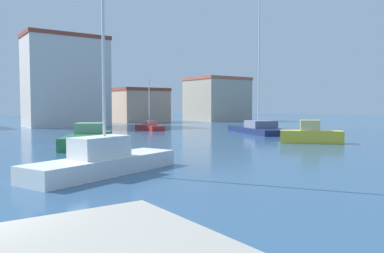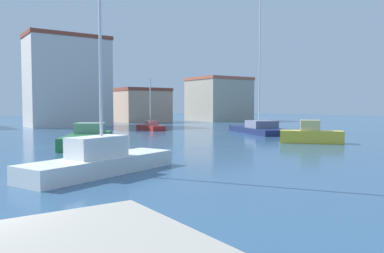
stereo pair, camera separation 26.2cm
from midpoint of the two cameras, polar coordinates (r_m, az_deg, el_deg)
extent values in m
plane|color=#2D5175|center=(31.48, -6.53, -1.84)|extent=(160.00, 160.00, 0.00)
cube|color=#B22823|center=(42.81, -6.48, -0.17)|extent=(1.75, 4.59, 0.52)
cube|color=#C4716E|center=(42.62, -6.38, 0.52)|extent=(1.11, 1.49, 0.52)
cylinder|color=silver|center=(42.74, -6.50, 3.63)|extent=(0.12, 0.12, 5.16)
cube|color=#28703D|center=(26.82, -15.34, -1.95)|extent=(5.67, 7.56, 0.80)
cube|color=gray|center=(27.79, -14.99, -0.21)|extent=(2.59, 2.57, 0.71)
cube|color=gold|center=(29.17, 16.92, -1.46)|extent=(3.83, 4.15, 0.91)
cube|color=#DFCD77|center=(29.11, 16.75, 0.17)|extent=(1.67, 1.70, 0.75)
cube|color=#19234C|center=(38.59, 9.54, -0.54)|extent=(5.75, 9.38, 0.54)
cube|color=slate|center=(38.08, 9.88, 0.34)|extent=(3.11, 3.28, 0.70)
cylinder|color=silver|center=(38.73, 9.63, 9.30)|extent=(0.12, 0.12, 12.72)
cube|color=white|center=(15.92, -13.19, -5.58)|extent=(7.05, 4.23, 0.67)
cube|color=silver|center=(15.67, -13.84, -2.95)|extent=(2.60, 1.94, 0.83)
cylinder|color=silver|center=(16.05, -13.45, 14.29)|extent=(0.12, 0.12, 10.37)
cube|color=beige|center=(52.90, -18.19, 6.10)|extent=(10.05, 5.72, 11.19)
cube|color=brown|center=(53.53, -18.30, 12.35)|extent=(10.25, 5.84, 0.50)
cube|color=tan|center=(63.76, -7.70, 2.92)|extent=(7.86, 6.15, 5.01)
cube|color=brown|center=(63.81, -7.72, 5.40)|extent=(8.01, 6.27, 0.50)
cube|color=#B2A893|center=(69.11, 3.58, 3.83)|extent=(9.12, 8.45, 7.11)
cube|color=#B25B42|center=(69.26, 3.59, 6.98)|extent=(9.30, 8.62, 0.50)
camera|label=1|loc=(0.13, -90.25, -0.01)|focal=36.20mm
camera|label=2|loc=(0.13, 89.75, 0.01)|focal=36.20mm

